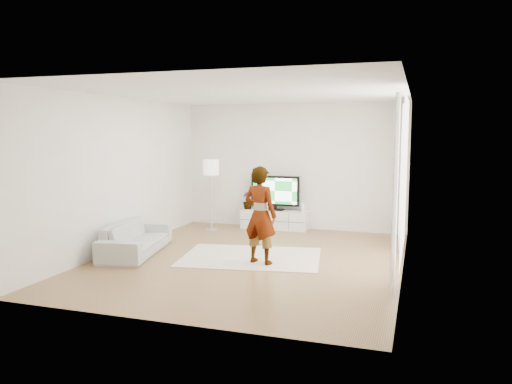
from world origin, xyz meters
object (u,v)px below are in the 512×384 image
(sofa, at_px, (136,238))
(player, at_px, (260,215))
(media_console, at_px, (275,220))
(rug, at_px, (251,257))
(floor_lamp, at_px, (211,170))
(television, at_px, (275,192))

(sofa, bearing_deg, player, -101.63)
(media_console, bearing_deg, rug, -82.89)
(floor_lamp, bearing_deg, player, -51.80)
(media_console, xyz_separation_m, sofa, (-1.73, -2.98, 0.07))
(media_console, relative_size, television, 1.36)
(rug, bearing_deg, media_console, 97.11)
(floor_lamp, bearing_deg, media_console, 22.42)
(television, relative_size, sofa, 0.57)
(sofa, bearing_deg, media_console, -41.82)
(rug, bearing_deg, floor_lamp, 128.19)
(media_console, bearing_deg, floor_lamp, -157.58)
(media_console, relative_size, sofa, 0.78)
(television, relative_size, floor_lamp, 0.71)
(player, bearing_deg, television, -63.80)
(television, xyz_separation_m, floor_lamp, (-1.31, -0.57, 0.48))
(television, distance_m, sofa, 3.51)
(media_console, bearing_deg, player, -78.49)
(player, bearing_deg, floor_lamp, -37.02)
(media_console, xyz_separation_m, player, (0.61, -2.97, 0.60))
(player, height_order, floor_lamp, player)
(television, height_order, rug, television)
(rug, height_order, floor_lamp, floor_lamp)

